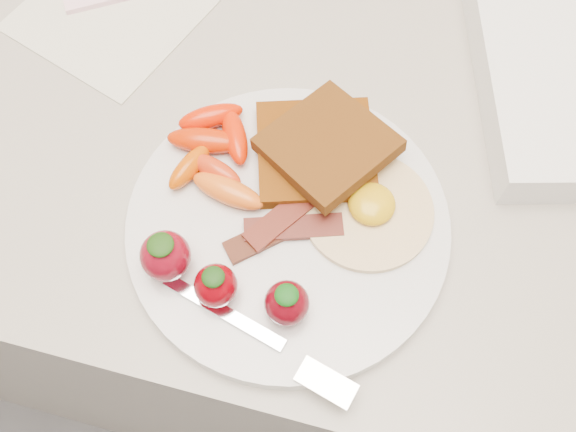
# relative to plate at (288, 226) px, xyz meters

# --- Properties ---
(counter) EXTENTS (2.00, 0.60, 0.90)m
(counter) POSITION_rel_plate_xyz_m (-0.01, 0.15, -0.46)
(counter) COLOR gray
(counter) RESTS_ON ground
(plate) EXTENTS (0.27, 0.27, 0.02)m
(plate) POSITION_rel_plate_xyz_m (0.00, 0.00, 0.00)
(plate) COLOR silver
(plate) RESTS_ON counter
(toast_lower) EXTENTS (0.12, 0.12, 0.01)m
(toast_lower) POSITION_rel_plate_xyz_m (0.01, 0.07, 0.02)
(toast_lower) COLOR #432604
(toast_lower) RESTS_ON plate
(toast_upper) EXTENTS (0.13, 0.13, 0.02)m
(toast_upper) POSITION_rel_plate_xyz_m (0.02, 0.07, 0.03)
(toast_upper) COLOR #432106
(toast_upper) RESTS_ON toast_lower
(fried_egg) EXTENTS (0.14, 0.14, 0.02)m
(fried_egg) POSITION_rel_plate_xyz_m (0.06, 0.03, 0.01)
(fried_egg) COLOR #F5E3BC
(fried_egg) RESTS_ON plate
(bacon_strips) EXTENTS (0.09, 0.09, 0.01)m
(bacon_strips) POSITION_rel_plate_xyz_m (-0.00, -0.01, 0.01)
(bacon_strips) COLOR black
(bacon_strips) RESTS_ON plate
(baby_carrots) EXTENTS (0.10, 0.11, 0.02)m
(baby_carrots) POSITION_rel_plate_xyz_m (-0.08, 0.04, 0.02)
(baby_carrots) COLOR #C02400
(baby_carrots) RESTS_ON plate
(strawberries) EXTENTS (0.14, 0.05, 0.05)m
(strawberries) POSITION_rel_plate_xyz_m (-0.04, -0.07, 0.03)
(strawberries) COLOR maroon
(strawberries) RESTS_ON plate
(fork) EXTENTS (0.17, 0.07, 0.00)m
(fork) POSITION_rel_plate_xyz_m (0.01, -0.10, 0.01)
(fork) COLOR white
(fork) RESTS_ON plate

